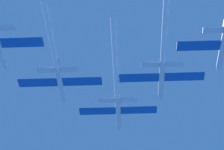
{
  "coord_description": "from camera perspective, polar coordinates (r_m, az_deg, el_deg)",
  "views": [
    {
      "loc": [
        2.96,
        -85.85,
        -62.23
      ],
      "look_at": [
        -0.1,
        -12.87,
        0.05
      ],
      "focal_mm": 74.69,
      "sensor_mm": 36.0,
      "label": 1
    }
  ],
  "objects": [
    {
      "name": "jet_right_wing",
      "position": [
        89.73,
        6.36,
        3.87
      ],
      "size": [
        17.63,
        43.78,
        2.92
      ],
      "color": "silver"
    },
    {
      "name": "jet_lead",
      "position": [
        100.47,
        0.61,
        -1.93
      ],
      "size": [
        17.63,
        37.14,
        2.92
      ],
      "color": "silver"
    },
    {
      "name": "jet_left_wing",
      "position": [
        92.74,
        -6.96,
        2.11
      ],
      "size": [
        17.63,
        37.8,
        2.92
      ],
      "color": "silver"
    }
  ]
}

